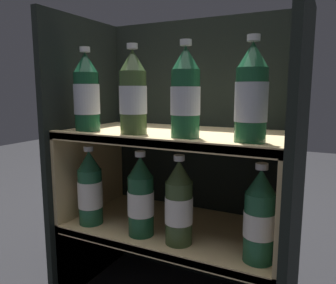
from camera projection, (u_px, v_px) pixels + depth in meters
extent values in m
cube|color=black|center=(198.00, 153.00, 1.10)|extent=(0.67, 0.02, 0.86)
cube|color=black|center=(87.00, 154.00, 1.08)|extent=(0.02, 0.37, 0.86)
cube|color=black|center=(296.00, 177.00, 0.80)|extent=(0.02, 0.37, 0.86)
cube|color=#DBBC84|center=(176.00, 228.00, 0.97)|extent=(0.63, 0.33, 0.02)
cube|color=#DBBC84|center=(150.00, 251.00, 0.84)|extent=(0.63, 0.02, 0.03)
cube|color=#DBBC84|center=(94.00, 245.00, 1.13)|extent=(0.01, 0.33, 0.23)
cube|color=#DBBC84|center=(176.00, 135.00, 0.93)|extent=(0.63, 0.33, 0.02)
cube|color=#DBBC84|center=(149.00, 143.00, 0.79)|extent=(0.63, 0.02, 0.03)
cube|color=#DBBC84|center=(93.00, 206.00, 1.11)|extent=(0.01, 0.33, 0.51)
cube|color=#DBBC84|center=(285.00, 244.00, 0.83)|extent=(0.01, 0.33, 0.51)
cylinder|color=#144228|center=(87.00, 102.00, 0.93)|extent=(0.07, 0.07, 0.17)
cylinder|color=#ADB2C1|center=(87.00, 99.00, 0.93)|extent=(0.07, 0.07, 0.08)
cone|color=#144228|center=(85.00, 62.00, 0.91)|extent=(0.07, 0.07, 0.06)
cylinder|color=silver|center=(85.00, 49.00, 0.91)|extent=(0.03, 0.03, 0.01)
cylinder|color=#384C28|center=(133.00, 103.00, 0.86)|extent=(0.07, 0.07, 0.17)
cylinder|color=#ADB2C1|center=(133.00, 100.00, 0.86)|extent=(0.07, 0.07, 0.07)
cone|color=#384C28|center=(133.00, 60.00, 0.84)|extent=(0.07, 0.07, 0.06)
cylinder|color=silver|center=(132.00, 46.00, 0.84)|extent=(0.03, 0.03, 0.01)
cylinder|color=#194C2D|center=(185.00, 104.00, 0.80)|extent=(0.07, 0.07, 0.17)
cylinder|color=#ADB2C1|center=(185.00, 101.00, 0.79)|extent=(0.07, 0.07, 0.07)
cone|color=#194C2D|center=(186.00, 58.00, 0.78)|extent=(0.07, 0.07, 0.06)
cylinder|color=silver|center=(186.00, 42.00, 0.77)|extent=(0.03, 0.03, 0.01)
cylinder|color=#194C2D|center=(251.00, 106.00, 0.73)|extent=(0.07, 0.07, 0.17)
cylinder|color=#ADB2C1|center=(251.00, 102.00, 0.72)|extent=(0.07, 0.07, 0.09)
cone|color=#194C2D|center=(253.00, 54.00, 0.71)|extent=(0.07, 0.07, 0.06)
cylinder|color=silver|center=(254.00, 38.00, 0.70)|extent=(0.03, 0.03, 0.01)
cylinder|color=#1E5638|center=(90.00, 197.00, 0.98)|extent=(0.07, 0.07, 0.17)
cylinder|color=white|center=(90.00, 194.00, 0.97)|extent=(0.07, 0.07, 0.08)
cone|color=#1E5638|center=(89.00, 160.00, 0.96)|extent=(0.07, 0.07, 0.06)
cylinder|color=silver|center=(88.00, 149.00, 0.95)|extent=(0.03, 0.03, 0.01)
cylinder|color=#194C2D|center=(141.00, 206.00, 0.90)|extent=(0.07, 0.07, 0.17)
cylinder|color=white|center=(141.00, 203.00, 0.90)|extent=(0.07, 0.07, 0.07)
cone|color=#194C2D|center=(140.00, 167.00, 0.88)|extent=(0.07, 0.07, 0.06)
cylinder|color=silver|center=(140.00, 154.00, 0.87)|extent=(0.03, 0.03, 0.01)
cylinder|color=#384C28|center=(179.00, 213.00, 0.85)|extent=(0.07, 0.07, 0.17)
cylinder|color=white|center=(179.00, 210.00, 0.85)|extent=(0.07, 0.07, 0.07)
cone|color=#384C28|center=(179.00, 171.00, 0.83)|extent=(0.07, 0.07, 0.06)
cylinder|color=silver|center=(179.00, 158.00, 0.82)|extent=(0.03, 0.03, 0.01)
cylinder|color=#1E5638|center=(259.00, 227.00, 0.76)|extent=(0.07, 0.07, 0.17)
cylinder|color=white|center=(259.00, 224.00, 0.76)|extent=(0.07, 0.07, 0.06)
cone|color=#1E5638|center=(261.00, 181.00, 0.74)|extent=(0.07, 0.07, 0.06)
cylinder|color=silver|center=(262.00, 166.00, 0.73)|extent=(0.03, 0.03, 0.01)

